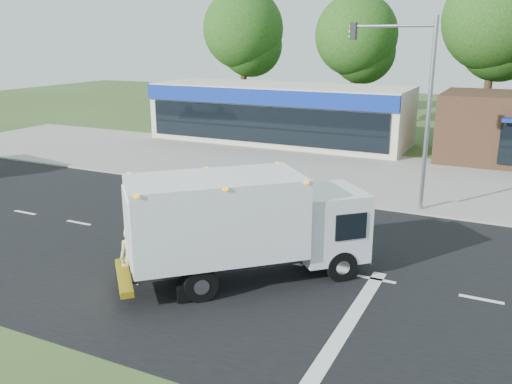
% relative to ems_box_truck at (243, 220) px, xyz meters
% --- Properties ---
extents(ground, '(120.00, 120.00, 0.00)m').
position_rel_ems_box_truck_xyz_m(ground, '(0.68, 1.76, -1.91)').
color(ground, '#385123').
rests_on(ground, ground).
extents(road_asphalt, '(60.00, 14.00, 0.02)m').
position_rel_ems_box_truck_xyz_m(road_asphalt, '(0.68, 1.76, -1.91)').
color(road_asphalt, black).
rests_on(road_asphalt, ground).
extents(sidewalk, '(60.00, 2.40, 0.12)m').
position_rel_ems_box_truck_xyz_m(sidewalk, '(0.68, 9.96, -1.85)').
color(sidewalk, gray).
rests_on(sidewalk, ground).
extents(parking_apron, '(60.00, 9.00, 0.02)m').
position_rel_ems_box_truck_xyz_m(parking_apron, '(0.68, 15.76, -1.90)').
color(parking_apron, gray).
rests_on(parking_apron, ground).
extents(lane_markings, '(55.20, 7.00, 0.01)m').
position_rel_ems_box_truck_xyz_m(lane_markings, '(2.03, 0.41, -1.89)').
color(lane_markings, silver).
rests_on(lane_markings, road_asphalt).
extents(ems_box_truck, '(7.02, 6.80, 3.32)m').
position_rel_ems_box_truck_xyz_m(ems_box_truck, '(0.00, 0.00, 0.00)').
color(ems_box_truck, black).
rests_on(ems_box_truck, ground).
extents(emergency_worker, '(0.76, 0.75, 1.88)m').
position_rel_ems_box_truck_xyz_m(emergency_worker, '(-2.83, -1.78, -0.99)').
color(emergency_worker, '#C7BC84').
rests_on(emergency_worker, ground).
extents(retail_strip_mall, '(18.00, 6.20, 4.00)m').
position_rel_ems_box_truck_xyz_m(retail_strip_mall, '(-8.32, 21.69, 0.10)').
color(retail_strip_mall, beige).
rests_on(retail_strip_mall, ground).
extents(traffic_signal_pole, '(3.51, 0.25, 8.00)m').
position_rel_ems_box_truck_xyz_m(traffic_signal_pole, '(3.03, 9.36, 3.01)').
color(traffic_signal_pole, gray).
rests_on(traffic_signal_pole, ground).
extents(background_trees, '(36.77, 7.39, 12.10)m').
position_rel_ems_box_truck_xyz_m(background_trees, '(-0.17, 29.92, 5.47)').
color(background_trees, '#332114').
rests_on(background_trees, ground).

